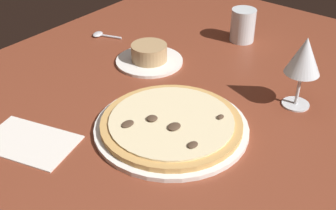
{
  "coord_description": "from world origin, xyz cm",
  "views": [
    {
      "loc": [
        -67.4,
        -54.7,
        60.97
      ],
      "look_at": [
        -3.49,
        -3.71,
        7.0
      ],
      "focal_mm": 47.48,
      "sensor_mm": 36.0,
      "label": 1
    }
  ],
  "objects_px": {
    "spoon": "(101,35)",
    "water_glass": "(243,27)",
    "pizza_main": "(171,125)",
    "wine_glass_far": "(304,58)",
    "paper_menu": "(29,142)",
    "ramekin_on_saucer": "(149,56)"
  },
  "relations": [
    {
      "from": "spoon",
      "to": "water_glass",
      "type": "bearing_deg",
      "value": -55.49
    },
    {
      "from": "pizza_main",
      "to": "wine_glass_far",
      "type": "relative_size",
      "value": 1.93
    },
    {
      "from": "pizza_main",
      "to": "paper_menu",
      "type": "bearing_deg",
      "value": 137.35
    },
    {
      "from": "wine_glass_far",
      "to": "ramekin_on_saucer",
      "type": "bearing_deg",
      "value": 97.37
    },
    {
      "from": "paper_menu",
      "to": "ramekin_on_saucer",
      "type": "bearing_deg",
      "value": -10.81
    },
    {
      "from": "ramekin_on_saucer",
      "to": "water_glass",
      "type": "relative_size",
      "value": 1.88
    },
    {
      "from": "pizza_main",
      "to": "paper_menu",
      "type": "xyz_separation_m",
      "value": [
        -0.22,
        0.2,
        -0.01
      ]
    },
    {
      "from": "ramekin_on_saucer",
      "to": "water_glass",
      "type": "height_order",
      "value": "water_glass"
    },
    {
      "from": "water_glass",
      "to": "spoon",
      "type": "distance_m",
      "value": 0.43
    },
    {
      "from": "pizza_main",
      "to": "spoon",
      "type": "bearing_deg",
      "value": 62.53
    },
    {
      "from": "pizza_main",
      "to": "ramekin_on_saucer",
      "type": "relative_size",
      "value": 1.82
    },
    {
      "from": "water_glass",
      "to": "spoon",
      "type": "xyz_separation_m",
      "value": [
        -0.24,
        0.35,
        -0.04
      ]
    },
    {
      "from": "pizza_main",
      "to": "ramekin_on_saucer",
      "type": "xyz_separation_m",
      "value": [
        0.2,
        0.24,
        0.01
      ]
    },
    {
      "from": "paper_menu",
      "to": "water_glass",
      "type": "bearing_deg",
      "value": -22.83
    },
    {
      "from": "pizza_main",
      "to": "paper_menu",
      "type": "height_order",
      "value": "pizza_main"
    },
    {
      "from": "water_glass",
      "to": "spoon",
      "type": "relative_size",
      "value": 1.02
    },
    {
      "from": "wine_glass_far",
      "to": "paper_menu",
      "type": "xyz_separation_m",
      "value": [
        -0.48,
        0.37,
        -0.12
      ]
    },
    {
      "from": "ramekin_on_saucer",
      "to": "paper_menu",
      "type": "xyz_separation_m",
      "value": [
        -0.42,
        -0.04,
        -0.02
      ]
    },
    {
      "from": "pizza_main",
      "to": "wine_glass_far",
      "type": "distance_m",
      "value": 0.33
    },
    {
      "from": "pizza_main",
      "to": "wine_glass_far",
      "type": "height_order",
      "value": "wine_glass_far"
    },
    {
      "from": "water_glass",
      "to": "paper_menu",
      "type": "height_order",
      "value": "water_glass"
    },
    {
      "from": "paper_menu",
      "to": "spoon",
      "type": "bearing_deg",
      "value": 14.09
    }
  ]
}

